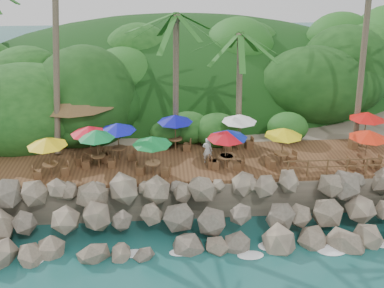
{
  "coord_description": "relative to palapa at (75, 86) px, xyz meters",
  "views": [
    {
      "loc": [
        -1.71,
        -17.55,
        13.98
      ],
      "look_at": [
        0.0,
        6.0,
        3.4
      ],
      "focal_mm": 41.81,
      "sensor_mm": 36.0,
      "label": 1
    }
  ],
  "objects": [
    {
      "name": "palapa",
      "position": [
        0.0,
        0.0,
        0.0
      ],
      "size": [
        5.53,
        5.53,
        4.6
      ],
      "color": "brown",
      "rests_on": "ground"
    },
    {
      "name": "foam_line",
      "position": [
        7.14,
        -9.78,
        -5.76
      ],
      "size": [
        25.2,
        0.8,
        0.06
      ],
      "color": "white",
      "rests_on": "ground"
    },
    {
      "name": "jungle_foliage",
      "position": [
        7.14,
        4.92,
        -5.79
      ],
      "size": [
        44.0,
        16.0,
        12.0
      ],
      "primitive_type": null,
      "color": "#143811",
      "rests_on": "ground"
    },
    {
      "name": "railing",
      "position": [
        16.06,
        -6.43,
        -2.88
      ],
      "size": [
        8.3,
        0.1,
        1.0
      ],
      "color": "brown",
      "rests_on": "terrace"
    },
    {
      "name": "waiter",
      "position": [
        8.01,
        -4.4,
        -2.7
      ],
      "size": [
        0.67,
        0.54,
        1.59
      ],
      "primitive_type": "imported",
      "rotation": [
        0.0,
        0.0,
        2.82
      ],
      "color": "white",
      "rests_on": "terrace"
    },
    {
      "name": "ground",
      "position": [
        7.14,
        -10.08,
        -5.79
      ],
      "size": [
        140.0,
        140.0,
        0.0
      ],
      "primitive_type": "plane",
      "color": "#19514F",
      "rests_on": "ground"
    },
    {
      "name": "seawall",
      "position": [
        7.14,
        -8.08,
        -4.64
      ],
      "size": [
        29.0,
        4.0,
        2.3
      ],
      "primitive_type": null,
      "color": "gray",
      "rests_on": "ground"
    },
    {
      "name": "land_base",
      "position": [
        7.14,
        5.92,
        -4.74
      ],
      "size": [
        32.0,
        25.2,
        2.1
      ],
      "primitive_type": "cube",
      "color": "gray",
      "rests_on": "ground"
    },
    {
      "name": "terrace",
      "position": [
        7.14,
        -4.08,
        -3.59
      ],
      "size": [
        26.0,
        5.0,
        0.2
      ],
      "primitive_type": "cube",
      "color": "brown",
      "rests_on": "land_base"
    },
    {
      "name": "dining_clusters",
      "position": [
        7.63,
        -4.35,
        -1.55
      ],
      "size": [
        20.83,
        5.35,
        2.33
      ],
      "color": "brown",
      "rests_on": "terrace"
    },
    {
      "name": "jungle_hill",
      "position": [
        7.14,
        13.42,
        -5.79
      ],
      "size": [
        44.8,
        28.0,
        15.4
      ],
      "primitive_type": "ellipsoid",
      "color": "#143811",
      "rests_on": "ground"
    }
  ]
}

